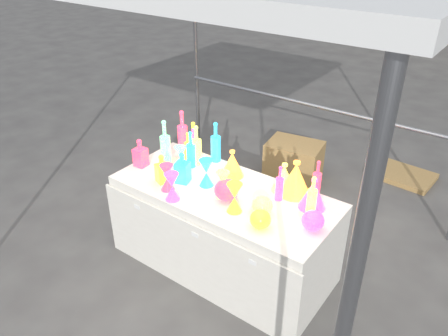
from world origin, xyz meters
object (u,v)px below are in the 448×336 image
Objects in this scene: cardboard_box_closed at (294,160)px; hourglass_0 at (167,177)px; decanter_0 at (162,168)px; display_table at (223,229)px; bottle_0 at (194,138)px; globe_0 at (260,220)px; lampshade_0 at (232,163)px.

cardboard_box_closed is 2.02m from hourglass_0.
decanter_0 is at bearing -106.64° from cardboard_box_closed.
cardboard_box_closed is 2.72× the size of hourglass_0.
hourglass_0 is at bearing -7.12° from decanter_0.
hourglass_0 reaches higher than display_table.
bottle_0 reaches higher than globe_0.
decanter_0 reaches higher than hourglass_0.
decanter_0 is (0.12, -0.54, -0.03)m from bottle_0.
bottle_0 is 1.23m from globe_0.
bottle_0 is 1.40× the size of hourglass_0.
lampshade_0 is (0.52, -0.13, -0.04)m from bottle_0.
display_table is at bearing 33.77° from hourglass_0.
globe_0 is at bearing -78.41° from cardboard_box_closed.
display_table is 1.69m from cardboard_box_closed.
decanter_0 is 1.05× the size of lampshade_0.
globe_0 is 0.64× the size of lampshade_0.
lampshade_0 reaches higher than hourglass_0.
display_table is at bearing -47.57° from lampshade_0.
bottle_0 is 0.55m from decanter_0.
display_table is 12.43× the size of globe_0.
hourglass_0 is at bearing -97.52° from lampshade_0.
display_table is 0.69m from globe_0.
cardboard_box_closed is at bearing 119.40° from lampshade_0.
hourglass_0 is (-0.13, -1.91, 0.64)m from cardboard_box_closed.
lampshade_0 reaches higher than display_table.
bottle_0 is at bearing 148.93° from display_table.
bottle_0 is at bearing -114.71° from cardboard_box_closed.
hourglass_0 reaches higher than globe_0.
globe_0 is (0.48, -0.23, 0.44)m from display_table.
decanter_0 reaches higher than lampshade_0.
display_table is 0.65m from hourglass_0.
decanter_0 is at bearing 177.18° from globe_0.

